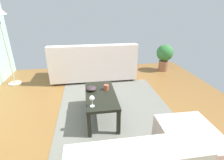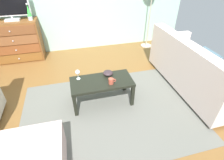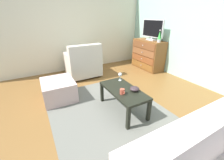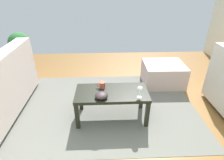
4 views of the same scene
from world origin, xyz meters
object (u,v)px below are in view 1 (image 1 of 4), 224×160
mug (106,87)px  couch_large (93,65)px  coffee_table (101,97)px  bowl_decorative (91,88)px  wine_glass (92,99)px  ottoman (188,145)px  potted_plant (165,55)px

mug → couch_large: 1.54m
coffee_table → bowl_decorative: size_ratio=5.98×
bowl_decorative → couch_large: size_ratio=0.08×
wine_glass → mug: 0.53m
bowl_decorative → ottoman: size_ratio=0.22×
coffee_table → potted_plant: size_ratio=1.31×
couch_large → ottoman: bearing=-160.5°
couch_large → potted_plant: bearing=-82.5°
potted_plant → coffee_table: bearing=135.0°
coffee_table → potted_plant: 2.71m
bowl_decorative → potted_plant: bearing=-49.0°
bowl_decorative → potted_plant: (1.78, -2.05, -0.02)m
bowl_decorative → potted_plant: potted_plant is taller
potted_plant → couch_large: bearing=97.5°
mug → couch_large: couch_large is taller
mug → wine_glass: bearing=151.8°
bowl_decorative → ottoman: 1.53m
bowl_decorative → mug: bearing=-91.9°
ottoman → couch_large: bearing=19.5°
coffee_table → mug: (0.12, -0.10, 0.10)m
wine_glass → ottoman: bearing=-121.0°
bowl_decorative → potted_plant: size_ratio=0.22×
couch_large → ottoman: 2.79m
coffee_table → mug: bearing=-40.0°
couch_large → ottoman: (-2.62, -0.93, -0.15)m
wine_glass → bowl_decorative: (0.47, -0.01, -0.08)m
ottoman → potted_plant: 3.06m
ottoman → potted_plant: (2.88, -1.01, 0.24)m
mug → potted_plant: (1.79, -1.81, -0.03)m
wine_glass → ottoman: size_ratio=0.22×
wine_glass → ottoman: wine_glass is taller
bowl_decorative → ottoman: (-1.10, -1.04, -0.26)m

